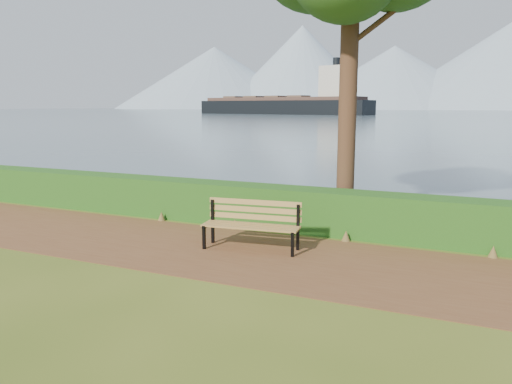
% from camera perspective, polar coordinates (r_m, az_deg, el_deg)
% --- Properties ---
extents(ground, '(140.00, 140.00, 0.00)m').
position_cam_1_polar(ground, '(9.75, -2.02, -7.57)').
color(ground, '#415418').
rests_on(ground, ground).
extents(path, '(40.00, 3.40, 0.01)m').
position_cam_1_polar(path, '(10.00, -1.26, -7.07)').
color(path, brown).
rests_on(path, ground).
extents(hedge, '(32.00, 0.85, 1.00)m').
position_cam_1_polar(hedge, '(11.93, 3.47, -1.84)').
color(hedge, '#1A4A15').
rests_on(hedge, ground).
extents(water, '(700.00, 510.00, 0.00)m').
position_cam_1_polar(water, '(268.39, 23.53, 8.45)').
color(water, '#44586D').
rests_on(water, ground).
extents(mountains, '(585.00, 190.00, 70.00)m').
position_cam_1_polar(mountains, '(415.34, 22.84, 12.54)').
color(mountains, '#8196AC').
rests_on(mountains, ground).
extents(bench, '(2.04, 0.83, 1.00)m').
position_cam_1_polar(bench, '(10.23, -0.44, -3.38)').
color(bench, black).
rests_on(bench, ground).
extents(cargo_ship, '(62.99, 22.85, 18.92)m').
position_cam_1_polar(cargo_ship, '(166.30, 3.54, 9.83)').
color(cargo_ship, black).
rests_on(cargo_ship, ground).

